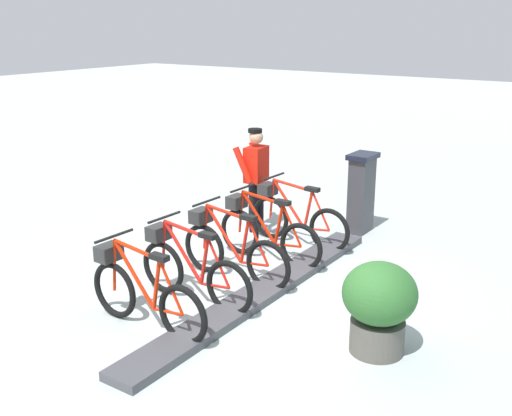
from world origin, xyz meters
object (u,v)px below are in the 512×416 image
at_px(bike_docked_1, 265,232).
at_px(bike_docked_3, 190,269).
at_px(planter_bush, 379,303).
at_px(worker_near_rack, 256,176).
at_px(bike_docked_0, 295,217).
at_px(bike_docked_2, 230,249).
at_px(bike_docked_4, 142,292).
at_px(payment_kiosk, 361,192).

distance_m(bike_docked_1, bike_docked_3, 1.63).
bearing_deg(planter_bush, bike_docked_3, 4.24).
bearing_deg(planter_bush, bike_docked_1, -31.78).
bearing_deg(bike_docked_3, worker_near_rack, -72.24).
bearing_deg(bike_docked_0, planter_bush, 135.98).
distance_m(bike_docked_2, bike_docked_3, 0.81).
distance_m(bike_docked_3, worker_near_rack, 2.80).
height_order(worker_near_rack, planter_bush, worker_near_rack).
height_order(bike_docked_1, bike_docked_2, same).
height_order(bike_docked_0, worker_near_rack, worker_near_rack).
relative_size(bike_docked_0, worker_near_rack, 1.04).
height_order(bike_docked_3, bike_docked_4, same).
xyz_separation_m(bike_docked_2, planter_bush, (-2.34, 0.64, 0.11)).
xyz_separation_m(payment_kiosk, planter_bush, (-1.77, 3.35, -0.12)).
xyz_separation_m(bike_docked_0, bike_docked_1, (0.00, 0.81, 0.00)).
relative_size(bike_docked_4, planter_bush, 1.77).
distance_m(bike_docked_0, worker_near_rack, 0.99).
distance_m(bike_docked_4, planter_bush, 2.54).
relative_size(bike_docked_2, bike_docked_4, 1.00).
bearing_deg(worker_near_rack, bike_docked_4, 103.75).
bearing_deg(bike_docked_1, bike_docked_2, 90.00).
xyz_separation_m(bike_docked_2, bike_docked_3, (0.00, 0.81, 0.00)).
xyz_separation_m(bike_docked_0, planter_bush, (-2.34, 2.26, 0.11)).
xyz_separation_m(payment_kiosk, bike_docked_2, (0.57, 2.71, -0.24)).
bearing_deg(bike_docked_3, bike_docked_1, -90.00).
xyz_separation_m(bike_docked_1, bike_docked_3, (0.00, 1.63, 0.00)).
bearing_deg(bike_docked_4, worker_near_rack, -76.25).
xyz_separation_m(payment_kiosk, bike_docked_4, (0.57, 4.33, -0.24)).
xyz_separation_m(worker_near_rack, planter_bush, (-3.18, 2.45, -0.37)).
bearing_deg(planter_bush, bike_docked_2, -15.25).
distance_m(bike_docked_1, bike_docked_2, 0.81).
distance_m(bike_docked_0, bike_docked_2, 1.63).
bearing_deg(payment_kiosk, worker_near_rack, 32.36).
xyz_separation_m(bike_docked_2, bike_docked_4, (0.00, 1.63, 0.00)).
relative_size(payment_kiosk, bike_docked_2, 0.74).
relative_size(bike_docked_0, bike_docked_3, 1.00).
relative_size(bike_docked_3, bike_docked_4, 1.00).
xyz_separation_m(payment_kiosk, bike_docked_0, (0.57, 1.08, -0.24)).
bearing_deg(worker_near_rack, bike_docked_1, 130.05).
distance_m(payment_kiosk, bike_docked_4, 4.38).
height_order(bike_docked_1, bike_docked_4, same).
distance_m(bike_docked_2, worker_near_rack, 2.06).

